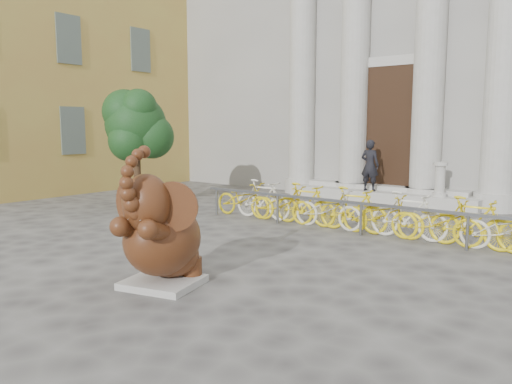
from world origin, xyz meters
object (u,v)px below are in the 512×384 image
Objects in this scene: elephant_statue at (161,236)px; pedestrian at (370,165)px; tree at (136,126)px; bike_rack at (366,211)px.

pedestrian is at bearing 82.48° from elephant_statue.
tree is 2.13× the size of pedestrian.
pedestrian is (4.79, 5.09, -1.20)m from tree.
elephant_statue is 1.31× the size of pedestrian.
tree reaches higher than elephant_statue.
elephant_statue is at bearing 96.35° from pedestrian.
elephant_statue is at bearing -98.30° from bike_rack.
bike_rack is 6.99m from tree.
pedestrian reaches higher than bike_rack.
bike_rack is (0.76, 5.23, -0.25)m from elephant_statue.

